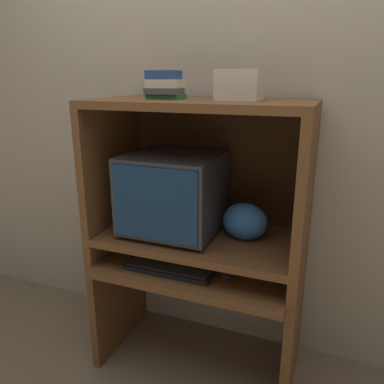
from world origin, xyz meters
name	(u,v)px	position (x,y,z in m)	size (l,w,h in m)	color
wall_back	(221,114)	(0.00, 0.59, 1.30)	(6.00, 0.06, 2.60)	#B2A893
desk_base	(196,302)	(0.00, 0.22, 0.38)	(1.01, 0.57, 0.60)	brown
desk_monitor_shelf	(199,240)	(0.00, 0.26, 0.71)	(1.01, 0.53, 0.14)	brown
hutch_upper	(203,147)	(0.00, 0.30, 1.17)	(1.01, 0.53, 0.65)	brown
crt_monitor	(174,192)	(-0.13, 0.26, 0.95)	(0.44, 0.43, 0.39)	#333338
keyboard	(170,267)	(-0.10, 0.12, 0.62)	(0.44, 0.17, 0.03)	black
mouse	(227,276)	(0.18, 0.13, 0.62)	(0.06, 0.04, 0.03)	#28282B
snack_bag	(245,221)	(0.22, 0.29, 0.83)	(0.21, 0.16, 0.18)	#336BB7
book_stack	(165,85)	(-0.16, 0.24, 1.45)	(0.16, 0.12, 0.12)	#236638
storage_box	(239,85)	(0.17, 0.28, 1.46)	(0.18, 0.16, 0.13)	beige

